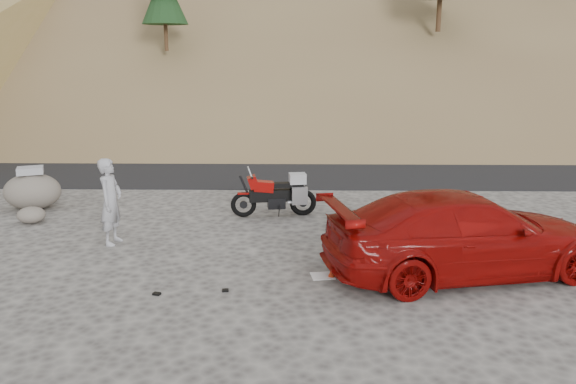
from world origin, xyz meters
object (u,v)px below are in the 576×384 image
red_car (462,273)px  boulder (32,191)px  man (114,243)px  motorcycle (278,195)px

red_car → boulder: size_ratio=3.18×
boulder → man: bearing=-42.2°
motorcycle → boulder: (-6.59, 0.54, -0.06)m
man → boulder: boulder is taller
motorcycle → red_car: bearing=-54.9°
motorcycle → man: 4.22m
motorcycle → man: size_ratio=1.16×
boulder → motorcycle: bearing=-4.7°
red_car → boulder: 11.15m
motorcycle → boulder: bearing=166.7°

